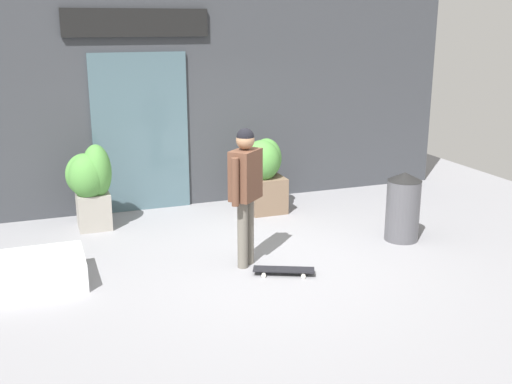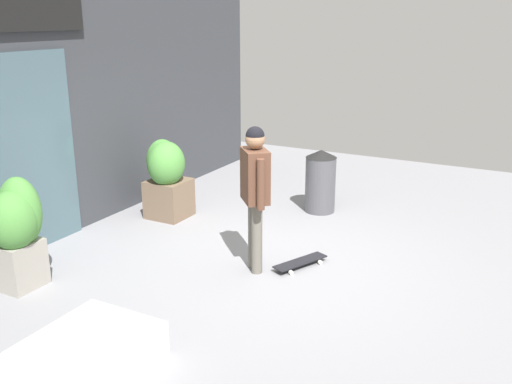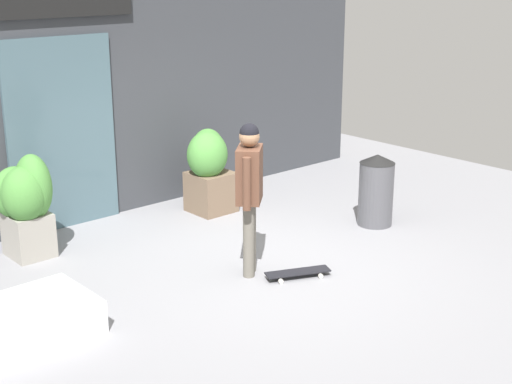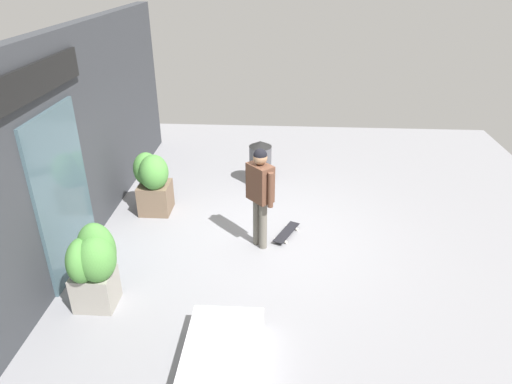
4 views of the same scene
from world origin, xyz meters
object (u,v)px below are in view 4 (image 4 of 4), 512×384
object	(u,v)px
skateboard	(287,232)
planter_box_right	(152,180)
skateboarder	(260,188)
trash_bin	(260,163)
planter_box_left	(93,263)

from	to	relation	value
skateboard	planter_box_right	xyz separation A→B (m)	(0.71, 2.51, 0.60)
skateboard	planter_box_right	bearing A→B (deg)	98.38
skateboarder	trash_bin	world-z (taller)	skateboarder
skateboard	planter_box_left	distance (m)	3.31
skateboard	planter_box_right	world-z (taller)	planter_box_right
skateboard	trash_bin	size ratio (longest dim) A/B	0.77
trash_bin	planter_box_right	bearing A→B (deg)	124.31
trash_bin	skateboard	bearing A→B (deg)	-164.30
planter_box_left	trash_bin	distance (m)	4.49
skateboarder	skateboard	bearing A→B (deg)	-6.10
planter_box_right	skateboard	bearing A→B (deg)	-105.84
skateboard	planter_box_left	xyz separation A→B (m)	(-1.97, 2.58, 0.65)
skateboarder	planter_box_left	bearing A→B (deg)	175.22
skateboard	trash_bin	world-z (taller)	trash_bin
planter_box_right	trash_bin	size ratio (longest dim) A/B	1.21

